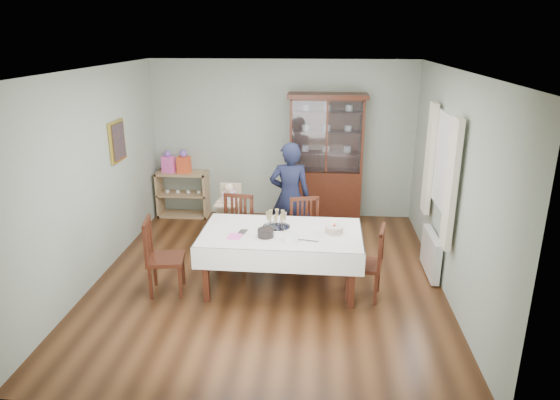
# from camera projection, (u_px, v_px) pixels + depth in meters

# --- Properties ---
(floor) EXTENTS (5.00, 5.00, 0.00)m
(floor) POSITION_uv_depth(u_px,v_px,m) (268.00, 278.00, 6.65)
(floor) COLOR #593319
(floor) RESTS_ON ground
(room_shell) EXTENTS (5.00, 5.00, 5.00)m
(room_shell) POSITION_uv_depth(u_px,v_px,m) (272.00, 144.00, 6.61)
(room_shell) COLOR #9EAA99
(room_shell) RESTS_ON floor
(dining_table) EXTENTS (2.02, 1.18, 0.76)m
(dining_table) POSITION_uv_depth(u_px,v_px,m) (281.00, 259.00, 6.32)
(dining_table) COLOR #461D11
(dining_table) RESTS_ON floor
(china_cabinet) EXTENTS (1.30, 0.48, 2.18)m
(china_cabinet) POSITION_uv_depth(u_px,v_px,m) (326.00, 157.00, 8.37)
(china_cabinet) COLOR #461D11
(china_cabinet) RESTS_ON floor
(sideboard) EXTENTS (0.90, 0.38, 0.80)m
(sideboard) POSITION_uv_depth(u_px,v_px,m) (183.00, 194.00, 8.81)
(sideboard) COLOR tan
(sideboard) RESTS_ON floor
(picture_frame) EXTENTS (0.04, 0.48, 0.58)m
(picture_frame) POSITION_uv_depth(u_px,v_px,m) (117.00, 141.00, 7.05)
(picture_frame) COLOR gold
(picture_frame) RESTS_ON room_shell
(window) EXTENTS (0.04, 1.02, 1.22)m
(window) POSITION_uv_depth(u_px,v_px,m) (445.00, 163.00, 6.27)
(window) COLOR white
(window) RESTS_ON room_shell
(curtain_left) EXTENTS (0.07, 0.30, 1.55)m
(curtain_left) POSITION_uv_depth(u_px,v_px,m) (451.00, 185.00, 5.73)
(curtain_left) COLOR silver
(curtain_left) RESTS_ON room_shell
(curtain_right) EXTENTS (0.07, 0.30, 1.55)m
(curtain_right) POSITION_uv_depth(u_px,v_px,m) (430.00, 159.00, 6.90)
(curtain_right) COLOR silver
(curtain_right) RESTS_ON room_shell
(radiator) EXTENTS (0.10, 0.80, 0.55)m
(radiator) POSITION_uv_depth(u_px,v_px,m) (431.00, 253.00, 6.68)
(radiator) COLOR white
(radiator) RESTS_ON floor
(chair_far_left) EXTENTS (0.51, 0.51, 0.99)m
(chair_far_left) POSITION_uv_depth(u_px,v_px,m) (235.00, 245.00, 6.94)
(chair_far_left) COLOR #461D11
(chair_far_left) RESTS_ON floor
(chair_far_right) EXTENTS (0.52, 0.52, 0.95)m
(chair_far_right) POSITION_uv_depth(u_px,v_px,m) (306.00, 247.00, 6.92)
(chair_far_right) COLOR #461D11
(chair_far_right) RESTS_ON floor
(chair_end_left) EXTENTS (0.50, 0.50, 0.97)m
(chair_end_left) POSITION_uv_depth(u_px,v_px,m) (165.00, 271.00, 6.22)
(chair_end_left) COLOR #461D11
(chair_end_left) RESTS_ON floor
(chair_end_right) EXTENTS (0.49, 0.49, 0.92)m
(chair_end_right) POSITION_uv_depth(u_px,v_px,m) (365.00, 276.00, 6.12)
(chair_end_right) COLOR #461D11
(chair_end_right) RESTS_ON floor
(woman) EXTENTS (0.61, 0.42, 1.64)m
(woman) POSITION_uv_depth(u_px,v_px,m) (290.00, 197.00, 7.32)
(woman) COLOR black
(woman) RESTS_ON floor
(high_chair) EXTENTS (0.48, 0.48, 0.99)m
(high_chair) POSITION_uv_depth(u_px,v_px,m) (230.00, 222.00, 7.54)
(high_chair) COLOR black
(high_chair) RESTS_ON floor
(champagne_tray) EXTENTS (0.35, 0.35, 0.21)m
(champagne_tray) POSITION_uv_depth(u_px,v_px,m) (276.00, 223.00, 6.30)
(champagne_tray) COLOR silver
(champagne_tray) RESTS_ON dining_table
(birthday_cake) EXTENTS (0.26, 0.26, 0.18)m
(birthday_cake) POSITION_uv_depth(u_px,v_px,m) (334.00, 230.00, 6.13)
(birthday_cake) COLOR white
(birthday_cake) RESTS_ON dining_table
(plate_stack_dark) EXTENTS (0.20, 0.20, 0.10)m
(plate_stack_dark) POSITION_uv_depth(u_px,v_px,m) (266.00, 233.00, 6.03)
(plate_stack_dark) COLOR black
(plate_stack_dark) RESTS_ON dining_table
(plate_stack_white) EXTENTS (0.21, 0.21, 0.09)m
(plate_stack_white) POSITION_uv_depth(u_px,v_px,m) (290.00, 237.00, 5.91)
(plate_stack_white) COLOR white
(plate_stack_white) RESTS_ON dining_table
(napkin_stack) EXTENTS (0.17, 0.17, 0.02)m
(napkin_stack) POSITION_uv_depth(u_px,v_px,m) (235.00, 236.00, 6.02)
(napkin_stack) COLOR #FF5DC4
(napkin_stack) RESTS_ON dining_table
(cutlery) EXTENTS (0.15, 0.19, 0.01)m
(cutlery) POSITION_uv_depth(u_px,v_px,m) (240.00, 232.00, 6.18)
(cutlery) COLOR silver
(cutlery) RESTS_ON dining_table
(cake_knife) EXTENTS (0.31, 0.09, 0.01)m
(cake_knife) POSITION_uv_depth(u_px,v_px,m) (305.00, 240.00, 5.92)
(cake_knife) COLOR silver
(cake_knife) RESTS_ON dining_table
(gift_bag_pink) EXTENTS (0.24, 0.19, 0.39)m
(gift_bag_pink) POSITION_uv_depth(u_px,v_px,m) (168.00, 163.00, 8.63)
(gift_bag_pink) COLOR #FF5DC4
(gift_bag_pink) RESTS_ON sideboard
(gift_bag_orange) EXTENTS (0.23, 0.17, 0.40)m
(gift_bag_orange) POSITION_uv_depth(u_px,v_px,m) (184.00, 163.00, 8.61)
(gift_bag_orange) COLOR #E54D24
(gift_bag_orange) RESTS_ON sideboard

